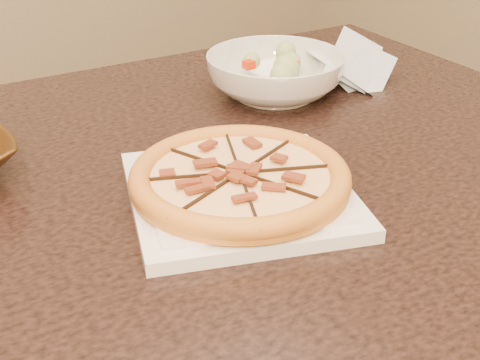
{
  "coord_description": "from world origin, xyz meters",
  "views": [
    {
      "loc": [
        -0.49,
        -0.86,
        1.19
      ],
      "look_at": [
        -0.05,
        -0.24,
        0.78
      ],
      "focal_mm": 50.0,
      "sensor_mm": 36.0,
      "label": 1
    }
  ],
  "objects_px": {
    "dining_table": "(146,235)",
    "plate": "(240,193)",
    "pizza": "(240,177)",
    "salad_bowl": "(275,76)"
  },
  "relations": [
    {
      "from": "pizza",
      "to": "salad_bowl",
      "type": "relative_size",
      "value": 1.17
    },
    {
      "from": "dining_table",
      "to": "plate",
      "type": "distance_m",
      "value": 0.18
    },
    {
      "from": "dining_table",
      "to": "plate",
      "type": "relative_size",
      "value": 4.37
    },
    {
      "from": "pizza",
      "to": "salad_bowl",
      "type": "height_order",
      "value": "salad_bowl"
    },
    {
      "from": "dining_table",
      "to": "pizza",
      "type": "height_order",
      "value": "pizza"
    },
    {
      "from": "pizza",
      "to": "salad_bowl",
      "type": "distance_m",
      "value": 0.38
    },
    {
      "from": "dining_table",
      "to": "salad_bowl",
      "type": "distance_m",
      "value": 0.4
    },
    {
      "from": "plate",
      "to": "pizza",
      "type": "distance_m",
      "value": 0.02
    },
    {
      "from": "plate",
      "to": "salad_bowl",
      "type": "bearing_deg",
      "value": 45.55
    },
    {
      "from": "pizza",
      "to": "dining_table",
      "type": "bearing_deg",
      "value": 122.28
    }
  ]
}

